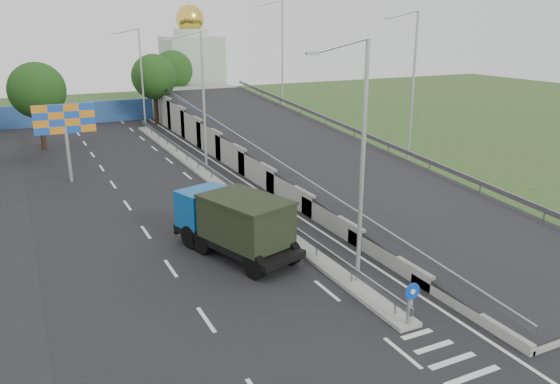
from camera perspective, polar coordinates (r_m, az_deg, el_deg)
ground at (r=19.85m, az=17.35°, el=-16.42°), size 160.00×160.00×0.00m
road_surface at (r=34.57m, az=-9.65°, el=-1.10°), size 26.00×90.00×0.04m
median at (r=39.05m, az=-7.14°, el=1.31°), size 1.00×44.00×0.20m
overpass_ramp at (r=41.57m, az=2.61°, el=4.76°), size 10.00×50.00×3.50m
median_guardrail at (r=38.88m, az=-7.18°, el=2.23°), size 0.09×44.00×0.71m
sign_bollard at (r=20.69m, az=13.46°, el=-11.27°), size 0.64×0.23×1.67m
lamp_post_near at (r=21.92m, az=8.27°, el=4.06°), size 2.74×0.18×10.08m
lamp_post_mid at (r=39.81m, az=-8.26°, el=9.97°), size 2.74×0.18×10.08m
lamp_post_far at (r=59.07m, az=-14.44°, el=11.95°), size 2.74×0.18×10.08m
blue_wall at (r=64.81m, az=-18.85°, el=7.89°), size 30.00×0.50×2.40m
church at (r=75.10m, az=-9.17°, el=12.91°), size 7.00×7.00×13.80m
billboard at (r=40.25m, az=-21.57°, el=6.69°), size 4.00×0.24×5.50m
tree_left_mid at (r=51.94m, az=-24.04°, el=9.65°), size 4.80×4.80×7.60m
tree_median_far at (r=61.48m, az=-13.05°, el=11.65°), size 4.80×4.80×7.60m
tree_ramp_far at (r=69.21m, az=-11.15°, el=12.35°), size 4.80×4.80×7.60m
dump_truck at (r=26.14m, az=-4.83°, el=-3.07°), size 4.52×7.36×3.05m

